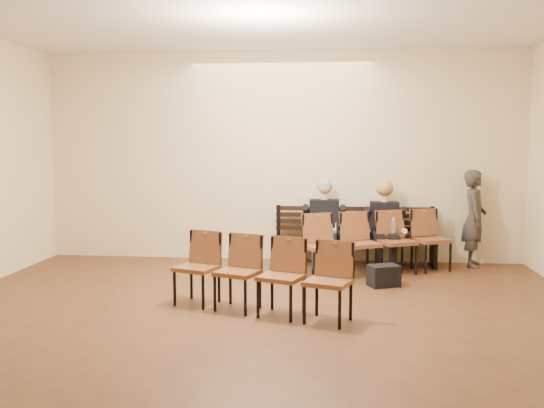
# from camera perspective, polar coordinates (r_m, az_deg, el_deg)

# --- Properties ---
(ground) EXTENTS (10.00, 10.00, 0.00)m
(ground) POSITION_cam_1_polar(r_m,az_deg,el_deg) (5.60, -3.63, -15.18)
(ground) COLOR brown
(ground) RESTS_ON ground
(room_walls) EXTENTS (8.02, 10.01, 3.51)m
(room_walls) POSITION_cam_1_polar(r_m,az_deg,el_deg) (6.02, -2.56, 10.90)
(room_walls) COLOR beige
(room_walls) RESTS_ON ground
(bench) EXTENTS (2.60, 0.90, 0.45)m
(bench) POSITION_cam_1_polar(r_m,az_deg,el_deg) (9.97, 7.76, -4.44)
(bench) COLOR black
(bench) RESTS_ON ground
(seated_man) EXTENTS (0.59, 0.81, 1.41)m
(seated_man) POSITION_cam_1_polar(r_m,az_deg,el_deg) (9.77, 4.93, -1.76)
(seated_man) COLOR black
(seated_man) RESTS_ON ground
(seated_woman) EXTENTS (0.56, 0.78, 1.30)m
(seated_woman) POSITION_cam_1_polar(r_m,az_deg,el_deg) (9.81, 10.54, -2.12)
(seated_woman) COLOR black
(seated_woman) RESTS_ON ground
(laptop) EXTENTS (0.38, 0.32, 0.25)m
(laptop) POSITION_cam_1_polar(r_m,az_deg,el_deg) (9.61, 5.02, -2.67)
(laptop) COLOR #BCBCC1
(laptop) RESTS_ON bench
(water_bottle) EXTENTS (0.09, 0.09, 0.24)m
(water_bottle) POSITION_cam_1_polar(r_m,az_deg,el_deg) (9.59, 11.36, -2.81)
(water_bottle) COLOR silver
(water_bottle) RESTS_ON bench
(bag) EXTENTS (0.48, 0.41, 0.30)m
(bag) POSITION_cam_1_polar(r_m,az_deg,el_deg) (8.62, 10.47, -6.65)
(bag) COLOR black
(bag) RESTS_ON ground
(passerby) EXTENTS (0.54, 0.72, 1.79)m
(passerby) POSITION_cam_1_polar(r_m,az_deg,el_deg) (10.22, 18.51, -0.63)
(passerby) COLOR #35312C
(passerby) RESTS_ON ground
(chair_row_front) EXTENTS (2.34, 1.45, 0.96)m
(chair_row_front) POSITION_cam_1_polar(r_m,az_deg,el_deg) (9.28, 10.04, -3.66)
(chair_row_front) COLOR brown
(chair_row_front) RESTS_ON ground
(chair_row_back) EXTENTS (2.23, 1.22, 0.90)m
(chair_row_back) POSITION_cam_1_polar(r_m,az_deg,el_deg) (7.14, -1.24, -6.69)
(chair_row_back) COLOR brown
(chair_row_back) RESTS_ON ground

